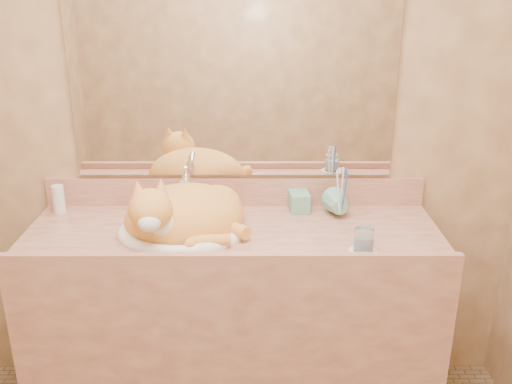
{
  "coord_description": "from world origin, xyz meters",
  "views": [
    {
      "loc": [
        0.09,
        -1.28,
        1.77
      ],
      "look_at": [
        0.09,
        0.7,
        1.02
      ],
      "focal_mm": 40.0,
      "sensor_mm": 36.0,
      "label": 1
    }
  ],
  "objects_px": {
    "toothbrush_cup": "(341,209)",
    "water_glass": "(364,240)",
    "sink_basin": "(181,214)",
    "soap_dispenser": "(302,195)",
    "cat": "(181,213)",
    "vanity_counter": "(234,324)"
  },
  "relations": [
    {
      "from": "cat",
      "to": "toothbrush_cup",
      "type": "relative_size",
      "value": 4.26
    },
    {
      "from": "vanity_counter",
      "to": "sink_basin",
      "type": "distance_m",
      "value": 0.54
    },
    {
      "from": "soap_dispenser",
      "to": "water_glass",
      "type": "distance_m",
      "value": 0.4
    },
    {
      "from": "soap_dispenser",
      "to": "sink_basin",
      "type": "bearing_deg",
      "value": -165.87
    },
    {
      "from": "toothbrush_cup",
      "to": "water_glass",
      "type": "height_order",
      "value": "toothbrush_cup"
    },
    {
      "from": "sink_basin",
      "to": "water_glass",
      "type": "xyz_separation_m",
      "value": [
        0.66,
        -0.17,
        -0.02
      ]
    },
    {
      "from": "sink_basin",
      "to": "cat",
      "type": "relative_size",
      "value": 1.03
    },
    {
      "from": "vanity_counter",
      "to": "soap_dispenser",
      "type": "xyz_separation_m",
      "value": [
        0.27,
        0.15,
        0.51
      ]
    },
    {
      "from": "cat",
      "to": "toothbrush_cup",
      "type": "height_order",
      "value": "cat"
    },
    {
      "from": "cat",
      "to": "soap_dispenser",
      "type": "xyz_separation_m",
      "value": [
        0.47,
        0.17,
        0.01
      ]
    },
    {
      "from": "cat",
      "to": "water_glass",
      "type": "relative_size",
      "value": 5.66
    },
    {
      "from": "vanity_counter",
      "to": "water_glass",
      "type": "xyz_separation_m",
      "value": [
        0.47,
        -0.19,
        0.48
      ]
    },
    {
      "from": "toothbrush_cup",
      "to": "water_glass",
      "type": "relative_size",
      "value": 1.33
    },
    {
      "from": "soap_dispenser",
      "to": "cat",
      "type": "bearing_deg",
      "value": -166.04
    },
    {
      "from": "water_glass",
      "to": "vanity_counter",
      "type": "bearing_deg",
      "value": 157.66
    },
    {
      "from": "sink_basin",
      "to": "toothbrush_cup",
      "type": "relative_size",
      "value": 4.39
    },
    {
      "from": "sink_basin",
      "to": "vanity_counter",
      "type": "bearing_deg",
      "value": -3.51
    },
    {
      "from": "sink_basin",
      "to": "toothbrush_cup",
      "type": "bearing_deg",
      "value": 1.07
    },
    {
      "from": "vanity_counter",
      "to": "cat",
      "type": "xyz_separation_m",
      "value": [
        -0.19,
        -0.02,
        0.51
      ]
    },
    {
      "from": "sink_basin",
      "to": "soap_dispenser",
      "type": "relative_size",
      "value": 2.7
    },
    {
      "from": "sink_basin",
      "to": "toothbrush_cup",
      "type": "height_order",
      "value": "sink_basin"
    },
    {
      "from": "toothbrush_cup",
      "to": "water_glass",
      "type": "bearing_deg",
      "value": -81.91
    }
  ]
}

